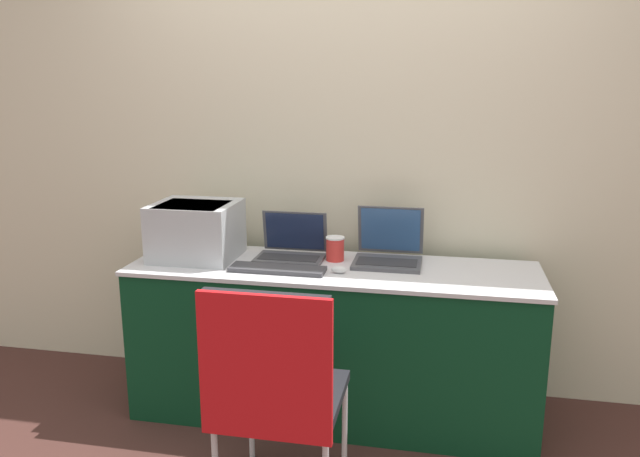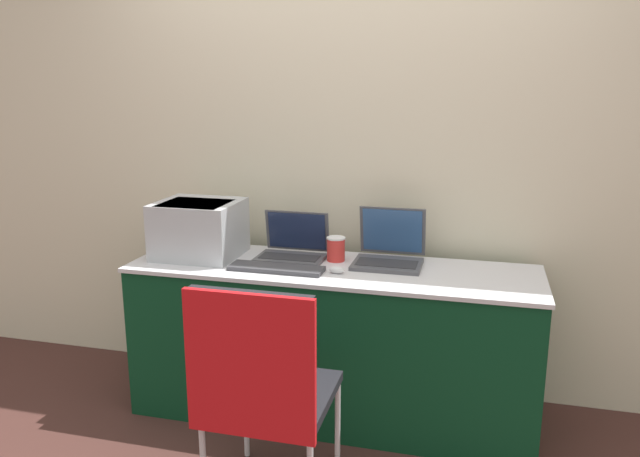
# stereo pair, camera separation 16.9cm
# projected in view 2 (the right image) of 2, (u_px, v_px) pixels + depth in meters

# --- Properties ---
(ground_plane) EXTENTS (14.00, 14.00, 0.00)m
(ground_plane) POSITION_uv_depth(u_px,v_px,m) (318.00, 441.00, 2.93)
(ground_plane) COLOR #472823
(wall_back) EXTENTS (8.00, 0.05, 2.60)m
(wall_back) POSITION_uv_depth(u_px,v_px,m) (351.00, 149.00, 3.27)
(wall_back) COLOR beige
(wall_back) RESTS_ON ground_plane
(table) EXTENTS (1.98, 0.58, 0.77)m
(table) POSITION_uv_depth(u_px,v_px,m) (332.00, 341.00, 3.10)
(table) COLOR #0C381E
(table) RESTS_ON ground_plane
(printer) EXTENTS (0.41, 0.37, 0.28)m
(printer) POSITION_uv_depth(u_px,v_px,m) (199.00, 227.00, 3.17)
(printer) COLOR #B2B7BC
(printer) RESTS_ON table
(laptop_left) EXTENTS (0.34, 0.25, 0.23)m
(laptop_left) POSITION_uv_depth(u_px,v_px,m) (293.00, 248.00, 3.15)
(laptop_left) COLOR #4C4C51
(laptop_left) RESTS_ON table
(laptop_right) EXTENTS (0.33, 0.31, 0.26)m
(laptop_right) POSITION_uv_depth(u_px,v_px,m) (389.00, 252.00, 3.06)
(laptop_right) COLOR #4C4C51
(laptop_right) RESTS_ON table
(external_keyboard) EXTENTS (0.45, 0.13, 0.02)m
(external_keyboard) POSITION_uv_depth(u_px,v_px,m) (276.00, 268.00, 2.95)
(external_keyboard) COLOR #3D3D42
(external_keyboard) RESTS_ON table
(coffee_cup) EXTENTS (0.09, 0.09, 0.12)m
(coffee_cup) POSITION_uv_depth(u_px,v_px,m) (336.00, 249.00, 3.10)
(coffee_cup) COLOR red
(coffee_cup) RESTS_ON table
(mouse) EXTENTS (0.07, 0.04, 0.04)m
(mouse) POSITION_uv_depth(u_px,v_px,m) (337.00, 270.00, 2.90)
(mouse) COLOR silver
(mouse) RESTS_ON table
(chair) EXTENTS (0.48, 0.50, 0.95)m
(chair) POSITION_uv_depth(u_px,v_px,m) (261.00, 380.00, 2.30)
(chair) COLOR black
(chair) RESTS_ON ground_plane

